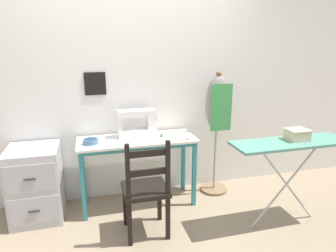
% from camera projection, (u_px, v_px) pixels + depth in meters
% --- Properties ---
extents(ground_plane, '(14.00, 14.00, 0.00)m').
position_uv_depth(ground_plane, '(143.00, 214.00, 3.10)').
color(ground_plane, gray).
extents(wall_back, '(10.00, 0.06, 2.55)m').
position_uv_depth(wall_back, '(131.00, 85.00, 3.26)').
color(wall_back, silver).
rests_on(wall_back, ground_plane).
extents(sewing_table, '(1.22, 0.46, 0.75)m').
position_uv_depth(sewing_table, '(137.00, 148.00, 3.13)').
color(sewing_table, silver).
rests_on(sewing_table, ground_plane).
extents(sewing_machine, '(0.41, 0.19, 0.31)m').
position_uv_depth(sewing_machine, '(139.00, 124.00, 3.18)').
color(sewing_machine, white).
rests_on(sewing_machine, sewing_table).
extents(fabric_bowl, '(0.15, 0.15, 0.05)m').
position_uv_depth(fabric_bowl, '(91.00, 141.00, 2.96)').
color(fabric_bowl, teal).
rests_on(fabric_bowl, sewing_table).
extents(scissors, '(0.10, 0.13, 0.01)m').
position_uv_depth(scissors, '(188.00, 139.00, 3.11)').
color(scissors, silver).
rests_on(scissors, sewing_table).
extents(thread_spool_near_machine, '(0.04, 0.04, 0.03)m').
position_uv_depth(thread_spool_near_machine, '(162.00, 136.00, 3.17)').
color(thread_spool_near_machine, green).
rests_on(thread_spool_near_machine, sewing_table).
extents(wooden_chair, '(0.40, 0.38, 0.94)m').
position_uv_depth(wooden_chair, '(146.00, 190.00, 2.67)').
color(wooden_chair, black).
rests_on(wooden_chair, ground_plane).
extents(filing_cabinet, '(0.48, 0.51, 0.74)m').
position_uv_depth(filing_cabinet, '(36.00, 183.00, 2.97)').
color(filing_cabinet, '#B7B7BC').
rests_on(filing_cabinet, ground_plane).
extents(dress_form, '(0.32, 0.32, 1.42)m').
position_uv_depth(dress_form, '(217.00, 111.00, 3.35)').
color(dress_form, '#846647').
rests_on(dress_form, ground_plane).
extents(ironing_board, '(1.12, 0.34, 0.85)m').
position_uv_depth(ironing_board, '(291.00, 146.00, 2.76)').
color(ironing_board, '#518E7A').
rests_on(ironing_board, ground_plane).
extents(storage_box, '(0.19, 0.17, 0.10)m').
position_uv_depth(storage_box, '(297.00, 134.00, 2.78)').
color(storage_box, beige).
rests_on(storage_box, ironing_board).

